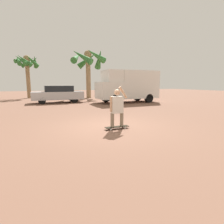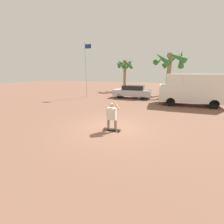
# 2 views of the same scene
# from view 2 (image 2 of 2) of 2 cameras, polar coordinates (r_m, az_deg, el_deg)

# --- Properties ---
(ground_plane) EXTENTS (80.00, 80.00, 0.00)m
(ground_plane) POSITION_cam_2_polar(r_m,az_deg,el_deg) (8.69, 0.21, -5.89)
(ground_plane) COLOR brown
(skateboard) EXTENTS (0.97, 0.24, 0.09)m
(skateboard) POSITION_cam_2_polar(r_m,az_deg,el_deg) (8.20, -0.01, -6.61)
(skateboard) COLOR black
(skateboard) RESTS_ON ground_plane
(person_skateboarder) EXTENTS (0.73, 0.23, 1.56)m
(person_skateboarder) POSITION_cam_2_polar(r_m,az_deg,el_deg) (7.94, -0.02, -1.03)
(person_skateboarder) COLOR gray
(person_skateboarder) RESTS_ON skateboard
(camper_van) EXTENTS (5.67, 2.29, 2.92)m
(camper_van) POSITION_cam_2_polar(r_m,az_deg,el_deg) (16.08, 28.34, 7.84)
(camper_van) COLOR black
(camper_van) RESTS_ON ground_plane
(parked_car_silver) EXTENTS (4.54, 1.71, 1.56)m
(parked_car_silver) POSITION_cam_2_polar(r_m,az_deg,el_deg) (18.53, 7.78, 7.74)
(parked_car_silver) COLOR black
(parked_car_silver) RESTS_ON ground_plane
(palm_tree_near_van) EXTENTS (4.27, 4.29, 5.86)m
(palm_tree_near_van) POSITION_cam_2_polar(r_m,az_deg,el_deg) (22.23, 21.23, 17.60)
(palm_tree_near_van) COLOR #8E704C
(palm_tree_near_van) RESTS_ON ground_plane
(palm_tree_center_background) EXTENTS (2.89, 2.95, 5.13)m
(palm_tree_center_background) POSITION_cam_2_polar(r_m,az_deg,el_deg) (25.57, 4.94, 17.00)
(palm_tree_center_background) COLOR #8E704C
(palm_tree_center_background) RESTS_ON ground_plane
(flagpole) EXTENTS (0.85, 0.12, 6.48)m
(flagpole) POSITION_cam_2_polar(r_m,az_deg,el_deg) (19.09, -9.81, 16.26)
(flagpole) COLOR #B7B7BC
(flagpole) RESTS_ON ground_plane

